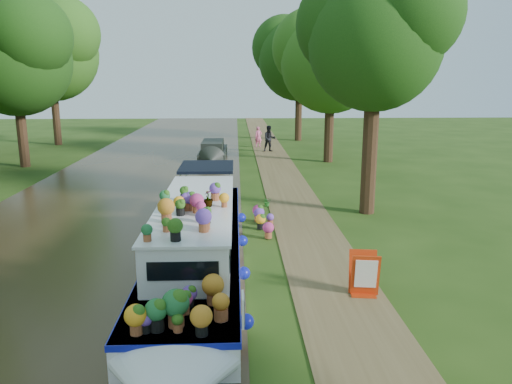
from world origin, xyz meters
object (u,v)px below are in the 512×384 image
object	(u,v)px
pedestrian_pink	(258,137)
pedestrian_dark	(269,139)
sandwich_board	(364,276)
second_boat	(213,151)
plant_boat	(197,240)

from	to	relation	value
pedestrian_pink	pedestrian_dark	distance (m)	2.52
pedestrian_pink	pedestrian_dark	xyz separation A→B (m)	(0.66, -2.43, 0.14)
pedestrian_pink	pedestrian_dark	size ratio (longest dim) A/B	0.84
pedestrian_dark	sandwich_board	bearing A→B (deg)	-97.97
second_boat	pedestrian_pink	xyz separation A→B (m)	(3.16, 5.29, 0.33)
second_boat	pedestrian_pink	world-z (taller)	pedestrian_pink
second_boat	sandwich_board	size ratio (longest dim) A/B	5.63
sandwich_board	second_boat	bearing A→B (deg)	109.55
sandwich_board	pedestrian_pink	distance (m)	26.30
plant_boat	second_boat	xyz separation A→B (m)	(-0.41, 19.22, -0.39)
second_boat	sandwich_board	world-z (taller)	second_boat
pedestrian_pink	pedestrian_dark	bearing A→B (deg)	-91.00
pedestrian_pink	second_boat	bearing A→B (deg)	-137.09
second_boat	pedestrian_pink	bearing A→B (deg)	59.80
plant_boat	sandwich_board	distance (m)	4.42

